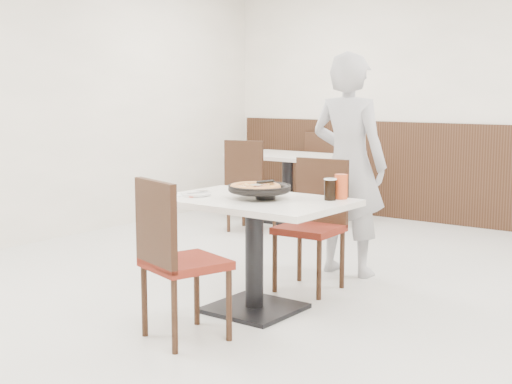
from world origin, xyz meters
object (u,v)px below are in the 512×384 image
Objects in this scene: cola_glass at (330,190)px; red_cup at (341,187)px; main_table at (254,255)px; bg_chair_left_near at (252,185)px; diner_person at (349,165)px; pizza at (255,190)px; side_plate at (196,194)px; pizza_pan at (259,192)px; chair_near at (186,259)px; chair_far at (309,226)px; bg_chair_left_far at (319,174)px; bg_table_left at (288,188)px.

cola_glass is 0.10m from red_cup.
main_table is 1.26× the size of bg_chair_left_near.
red_cup is at bearing 116.44° from diner_person.
side_plate is at bearing -164.68° from pizza.
main_table is 4.23× the size of pizza.
diner_person is (-0.00, 1.23, 0.49)m from main_table.
side_plate is (-0.42, -0.14, -0.03)m from pizza_pan.
pizza is 1.77× the size of red_cup.
side_plate is (-0.40, 0.55, 0.28)m from chair_near.
chair_far is at bearing 88.29° from main_table.
bg_chair_left_near is (-1.69, 2.85, 0.00)m from chair_near.
diner_person is 1.83× the size of bg_chair_left_far.
bg_chair_left_far is at bearing 109.56° from side_plate.
diner_person reaches higher than main_table.
bg_chair_left_near is (-2.14, 1.85, -0.35)m from red_cup.
pizza_pan is 0.04m from pizza.
pizza_pan is 0.53m from red_cup.
side_plate is 1.23× the size of red_cup.
pizza_pan reaches higher than side_plate.
pizza_pan is 0.34× the size of bg_chair_left_near.
chair_near reaches higher than side_plate.
side_plate is 3.85m from bg_chair_left_far.
side_plate reaches higher than bg_table_left.
chair_near reaches higher than pizza.
bg_chair_left_near is at bearing 139.16° from red_cup.
bg_table_left is 1.26× the size of bg_chair_left_far.
cola_glass reaches higher than bg_table_left.
pizza is at bearing 15.32° from side_plate.
cola_glass is at bearing 30.93° from pizza.
cola_glass is at bearing 112.98° from diner_person.
side_plate is 0.90m from cola_glass.
pizza is 0.16× the size of diner_person.
diner_person reaches higher than bg_table_left.
chair_far reaches higher than red_cup.
chair_near is 0.79× the size of bg_table_left.
pizza is 0.30× the size of bg_chair_left_near.
diner_person reaches higher than red_cup.
bg_chair_left_far is at bearing 89.64° from bg_table_left.
pizza is at bearing 92.80° from bg_chair_left_far.
diner_person is at bearing 73.58° from side_plate.
bg_chair_left_near is 1.00× the size of bg_chair_left_far.
diner_person reaches higher than chair_far.
pizza_pan is (0.03, 0.02, 0.42)m from main_table.
chair_near is (0.01, -0.67, 0.10)m from main_table.
diner_person is at bearing 90.10° from main_table.
bg_table_left is (-1.69, 1.62, -0.49)m from diner_person.
bg_chair_left_near is (-2.11, 1.94, -0.34)m from cola_glass.
chair_near is 1.00× the size of bg_chair_left_far.
red_cup reaches higher than side_plate.
main_table is at bearing -150.41° from cola_glass.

